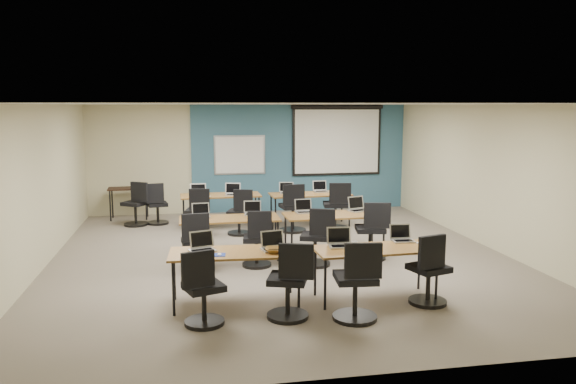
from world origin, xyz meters
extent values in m
cube|color=#6B6354|center=(0.00, 0.00, 0.00)|extent=(8.00, 9.00, 0.02)
cube|color=white|center=(0.00, 0.00, 2.70)|extent=(8.00, 9.00, 0.02)
cube|color=beige|center=(0.00, 4.50, 1.35)|extent=(8.00, 0.04, 2.70)
cube|color=beige|center=(0.00, -4.50, 1.35)|extent=(8.00, 0.04, 2.70)
cube|color=beige|center=(-4.00, 0.00, 1.35)|extent=(0.04, 9.00, 2.70)
cube|color=beige|center=(4.00, 0.00, 1.35)|extent=(0.04, 9.00, 2.70)
cube|color=#3D5977|center=(1.25, 4.47, 1.35)|extent=(5.50, 0.04, 2.70)
cube|color=#ACB3C3|center=(-0.30, 4.43, 1.45)|extent=(1.28, 0.02, 0.98)
cube|color=white|center=(-0.30, 4.42, 1.45)|extent=(1.20, 0.02, 0.90)
cube|color=black|center=(2.20, 4.41, 1.80)|extent=(2.32, 0.03, 1.82)
cube|color=white|center=(2.20, 4.40, 1.76)|extent=(2.20, 0.02, 1.62)
cylinder|color=black|center=(2.20, 4.40, 2.64)|extent=(2.40, 0.10, 0.10)
cube|color=#9E6135|center=(-1.02, -2.20, 0.71)|extent=(1.76, 0.73, 0.03)
cylinder|color=black|center=(-1.83, -2.50, 0.35)|extent=(0.04, 0.04, 0.70)
cylinder|color=black|center=(-0.20, -2.50, 0.35)|extent=(0.04, 0.04, 0.70)
cylinder|color=black|center=(-1.83, -1.89, 0.35)|extent=(0.04, 0.04, 0.70)
cylinder|color=black|center=(-0.20, -1.89, 0.35)|extent=(0.04, 0.04, 0.70)
cube|color=olive|center=(0.91, -2.36, 0.71)|extent=(1.69, 0.70, 0.03)
cylinder|color=black|center=(0.13, -2.65, 0.35)|extent=(0.04, 0.04, 0.70)
cylinder|color=black|center=(1.69, -2.65, 0.35)|extent=(0.04, 0.04, 0.70)
cylinder|color=black|center=(0.13, -2.06, 0.35)|extent=(0.04, 0.04, 0.70)
cylinder|color=black|center=(1.69, -2.06, 0.35)|extent=(0.04, 0.04, 0.70)
cube|color=#A46436|center=(-0.91, 0.10, 0.71)|extent=(1.73, 0.72, 0.03)
cylinder|color=black|center=(-1.71, -0.20, 0.35)|extent=(0.04, 0.04, 0.70)
cylinder|color=black|center=(-0.10, -0.20, 0.35)|extent=(0.04, 0.04, 0.70)
cylinder|color=black|center=(-1.71, 0.40, 0.35)|extent=(0.04, 0.04, 0.70)
cylinder|color=black|center=(-0.10, 0.40, 0.35)|extent=(0.04, 0.04, 0.70)
cube|color=brown|center=(0.98, 0.10, 0.71)|extent=(1.80, 0.75, 0.03)
cylinder|color=black|center=(0.14, -0.22, 0.35)|extent=(0.04, 0.04, 0.70)
cylinder|color=black|center=(1.82, -0.22, 0.35)|extent=(0.04, 0.04, 0.70)
cylinder|color=black|center=(0.14, 0.41, 0.35)|extent=(0.04, 0.04, 0.70)
cylinder|color=black|center=(1.82, 0.41, 0.35)|extent=(0.04, 0.04, 0.70)
cube|color=brown|center=(-0.90, 2.72, 0.71)|extent=(1.74, 0.73, 0.03)
cylinder|color=black|center=(-1.71, 2.42, 0.35)|extent=(0.04, 0.04, 0.70)
cylinder|color=black|center=(-0.09, 2.42, 0.35)|extent=(0.04, 0.04, 0.70)
cylinder|color=black|center=(-1.71, 3.02, 0.35)|extent=(0.04, 0.04, 0.70)
cylinder|color=black|center=(-0.09, 3.02, 0.35)|extent=(0.04, 0.04, 0.70)
cube|color=olive|center=(1.07, 2.52, 0.71)|extent=(1.78, 0.74, 0.03)
cylinder|color=black|center=(0.24, 2.20, 0.35)|extent=(0.04, 0.04, 0.70)
cylinder|color=black|center=(1.90, 2.20, 0.35)|extent=(0.04, 0.04, 0.70)
cylinder|color=black|center=(0.24, 2.83, 0.35)|extent=(0.04, 0.04, 0.70)
cylinder|color=black|center=(1.90, 2.83, 0.35)|extent=(0.04, 0.04, 0.70)
cube|color=#A8A8AB|center=(-1.45, -2.11, 0.74)|extent=(0.33, 0.24, 0.02)
cube|color=black|center=(-1.45, -2.13, 0.75)|extent=(0.28, 0.14, 0.00)
cube|color=#A8A8AB|center=(-1.45, -1.97, 0.87)|extent=(0.33, 0.06, 0.23)
cube|color=black|center=(-1.45, -1.98, 0.87)|extent=(0.29, 0.04, 0.19)
ellipsoid|color=white|center=(-1.23, -2.35, 0.74)|extent=(0.08, 0.10, 0.03)
cylinder|color=black|center=(-1.46, -2.86, 0.03)|extent=(0.50, 0.50, 0.05)
cylinder|color=black|center=(-1.46, -2.86, 0.22)|extent=(0.06, 0.06, 0.44)
cube|color=black|center=(-1.46, -2.86, 0.48)|extent=(0.44, 0.44, 0.08)
cube|color=black|center=(-1.53, -3.05, 0.76)|extent=(0.40, 0.06, 0.44)
cube|color=#ACACB5|center=(-0.49, -2.22, 0.74)|extent=(0.32, 0.24, 0.02)
cube|color=black|center=(-0.49, -2.24, 0.75)|extent=(0.27, 0.14, 0.00)
cube|color=#ACACB5|center=(-0.49, -2.10, 0.86)|extent=(0.32, 0.06, 0.22)
cube|color=black|center=(-0.49, -2.10, 0.86)|extent=(0.28, 0.04, 0.18)
ellipsoid|color=white|center=(-0.40, -2.32, 0.74)|extent=(0.08, 0.10, 0.03)
cylinder|color=black|center=(-0.41, -2.83, 0.03)|extent=(0.53, 0.53, 0.05)
cylinder|color=black|center=(-0.41, -2.83, 0.24)|extent=(0.06, 0.06, 0.47)
cube|color=black|center=(-0.41, -2.83, 0.51)|extent=(0.47, 0.47, 0.08)
cube|color=black|center=(-0.34, -3.03, 0.79)|extent=(0.43, 0.06, 0.44)
cube|color=#B3B3C0|center=(0.46, -2.22, 0.74)|extent=(0.34, 0.25, 0.02)
cube|color=black|center=(0.46, -2.24, 0.75)|extent=(0.29, 0.14, 0.00)
cube|color=#B3B3C0|center=(0.46, -2.09, 0.87)|extent=(0.34, 0.06, 0.23)
cube|color=black|center=(0.46, -2.10, 0.87)|extent=(0.30, 0.04, 0.19)
ellipsoid|color=white|center=(0.80, -2.26, 0.74)|extent=(0.09, 0.12, 0.04)
cylinder|color=black|center=(0.42, -3.03, 0.03)|extent=(0.57, 0.57, 0.05)
cylinder|color=black|center=(0.42, -3.03, 0.25)|extent=(0.06, 0.06, 0.50)
cube|color=black|center=(0.42, -3.03, 0.54)|extent=(0.50, 0.50, 0.08)
cube|color=black|center=(0.44, -3.26, 0.82)|extent=(0.46, 0.06, 0.44)
cube|color=#BCBCBC|center=(1.42, -2.09, 0.74)|extent=(0.31, 0.22, 0.02)
cube|color=black|center=(1.42, -2.11, 0.75)|extent=(0.26, 0.13, 0.00)
cube|color=#BCBCBC|center=(1.42, -1.97, 0.86)|extent=(0.31, 0.06, 0.21)
cube|color=black|center=(1.42, -1.97, 0.86)|extent=(0.27, 0.04, 0.17)
ellipsoid|color=white|center=(1.59, -2.24, 0.74)|extent=(0.06, 0.09, 0.03)
cylinder|color=black|center=(1.57, -2.66, 0.03)|extent=(0.52, 0.52, 0.05)
cylinder|color=black|center=(1.57, -2.66, 0.23)|extent=(0.06, 0.06, 0.46)
cube|color=black|center=(1.57, -2.66, 0.50)|extent=(0.46, 0.46, 0.08)
cube|color=black|center=(1.51, -2.86, 0.78)|extent=(0.42, 0.06, 0.44)
cube|color=#B4B3BD|center=(-1.40, 0.25, 0.74)|extent=(0.31, 0.22, 0.02)
cube|color=black|center=(-1.40, 0.23, 0.75)|extent=(0.26, 0.13, 0.00)
cube|color=#B4B3BD|center=(-1.40, 0.37, 0.86)|extent=(0.31, 0.06, 0.21)
cube|color=black|center=(-1.40, 0.36, 0.86)|extent=(0.27, 0.04, 0.17)
ellipsoid|color=white|center=(-1.32, 0.14, 0.74)|extent=(0.07, 0.10, 0.03)
cylinder|color=black|center=(-1.49, -0.64, 0.03)|extent=(0.53, 0.53, 0.05)
cylinder|color=black|center=(-1.49, -0.64, 0.23)|extent=(0.06, 0.06, 0.47)
cube|color=black|center=(-1.49, -0.64, 0.51)|extent=(0.47, 0.47, 0.08)
cube|color=black|center=(-1.51, -0.85, 0.79)|extent=(0.43, 0.06, 0.44)
cube|color=#A5A5AB|center=(-0.47, 0.29, 0.74)|extent=(0.31, 0.23, 0.02)
cube|color=black|center=(-0.47, 0.27, 0.75)|extent=(0.27, 0.13, 0.00)
cube|color=#A5A5AB|center=(-0.47, 0.42, 0.86)|extent=(0.31, 0.06, 0.22)
cube|color=black|center=(-0.47, 0.41, 0.86)|extent=(0.27, 0.04, 0.18)
ellipsoid|color=white|center=(-0.34, 0.04, 0.74)|extent=(0.09, 0.12, 0.04)
cylinder|color=black|center=(-0.50, -0.45, 0.03)|extent=(0.49, 0.49, 0.05)
cylinder|color=black|center=(-0.50, -0.45, 0.22)|extent=(0.06, 0.06, 0.44)
cube|color=black|center=(-0.50, -0.45, 0.48)|extent=(0.44, 0.44, 0.08)
cube|color=black|center=(-0.47, -0.65, 0.76)|extent=(0.40, 0.06, 0.44)
cube|color=#B5B5B5|center=(0.48, 0.31, 0.74)|extent=(0.31, 0.23, 0.02)
cube|color=black|center=(0.48, 0.29, 0.75)|extent=(0.27, 0.13, 0.00)
cube|color=#B5B5B5|center=(0.48, 0.44, 0.86)|extent=(0.31, 0.06, 0.22)
cube|color=black|center=(0.48, 0.43, 0.86)|extent=(0.28, 0.04, 0.18)
ellipsoid|color=white|center=(0.74, 0.18, 0.74)|extent=(0.07, 0.10, 0.03)
cylinder|color=black|center=(0.47, -0.58, 0.03)|extent=(0.52, 0.52, 0.05)
cylinder|color=black|center=(0.47, -0.58, 0.23)|extent=(0.06, 0.06, 0.46)
cube|color=black|center=(0.47, -0.58, 0.50)|extent=(0.46, 0.46, 0.08)
cube|color=black|center=(0.55, -0.77, 0.78)|extent=(0.42, 0.06, 0.44)
cube|color=#BDBDBD|center=(1.50, 0.30, 0.74)|extent=(0.34, 0.25, 0.02)
cube|color=black|center=(1.50, 0.28, 0.75)|extent=(0.29, 0.15, 0.00)
cube|color=#BDBDBD|center=(1.50, 0.43, 0.87)|extent=(0.34, 0.06, 0.24)
cube|color=black|center=(1.50, 0.43, 0.87)|extent=(0.30, 0.05, 0.19)
ellipsoid|color=white|center=(1.74, 0.02, 0.74)|extent=(0.06, 0.10, 0.04)
cylinder|color=black|center=(1.51, -0.36, 0.03)|extent=(0.56, 0.56, 0.05)
cylinder|color=black|center=(1.51, -0.36, 0.25)|extent=(0.06, 0.06, 0.50)
cube|color=black|center=(1.51, -0.36, 0.54)|extent=(0.50, 0.50, 0.08)
cube|color=black|center=(1.56, -0.58, 0.82)|extent=(0.45, 0.06, 0.44)
cube|color=#ABABB0|center=(-1.38, 2.60, 0.74)|extent=(0.34, 0.25, 0.02)
cube|color=black|center=(-1.38, 2.58, 0.75)|extent=(0.29, 0.15, 0.00)
cube|color=#ABABB0|center=(-1.38, 2.74, 0.87)|extent=(0.34, 0.06, 0.24)
cube|color=black|center=(-1.38, 2.73, 0.87)|extent=(0.30, 0.04, 0.19)
ellipsoid|color=white|center=(-1.16, 2.47, 0.74)|extent=(0.08, 0.11, 0.03)
cylinder|color=black|center=(-1.42, 2.09, 0.03)|extent=(0.52, 0.52, 0.05)
cylinder|color=black|center=(-1.42, 2.09, 0.23)|extent=(0.06, 0.06, 0.46)
cube|color=black|center=(-1.42, 2.09, 0.50)|extent=(0.46, 0.46, 0.08)
cube|color=black|center=(-1.38, 1.88, 0.78)|extent=(0.42, 0.06, 0.44)
cube|color=silver|center=(-0.62, 2.58, 0.74)|extent=(0.34, 0.25, 0.02)
cube|color=black|center=(-0.62, 2.56, 0.75)|extent=(0.29, 0.14, 0.00)
cube|color=silver|center=(-0.62, 2.72, 0.87)|extent=(0.34, 0.06, 0.23)
cube|color=black|center=(-0.62, 2.71, 0.87)|extent=(0.30, 0.04, 0.19)
ellipsoid|color=white|center=(-0.33, 2.56, 0.74)|extent=(0.07, 0.10, 0.03)
cylinder|color=black|center=(-0.57, 1.94, 0.03)|extent=(0.49, 0.49, 0.05)
cylinder|color=black|center=(-0.57, 1.94, 0.22)|extent=(0.06, 0.06, 0.44)
cube|color=black|center=(-0.57, 1.94, 0.48)|extent=(0.44, 0.44, 0.08)
cube|color=black|center=(-0.50, 1.76, 0.76)|extent=(0.40, 0.06, 0.44)
cube|color=#B0B0B8|center=(0.58, 2.60, 0.74)|extent=(0.32, 0.23, 0.02)
cube|color=black|center=(0.58, 2.58, 0.75)|extent=(0.27, 0.14, 0.00)
cube|color=#B0B0B8|center=(0.58, 2.72, 0.86)|extent=(0.32, 0.06, 0.22)
cube|color=black|center=(0.58, 2.71, 0.86)|extent=(0.28, 0.04, 0.18)
ellipsoid|color=white|center=(0.82, 2.49, 0.74)|extent=(0.08, 0.11, 0.03)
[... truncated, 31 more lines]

